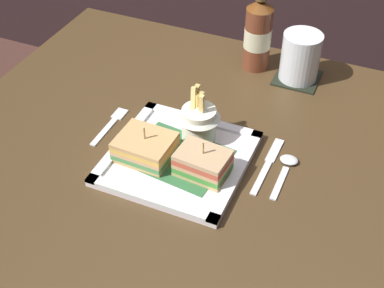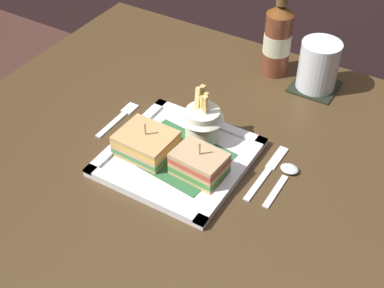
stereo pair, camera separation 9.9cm
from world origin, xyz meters
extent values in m
cube|color=#44311B|center=(0.00, 0.00, 0.72)|extent=(1.08, 0.89, 0.04)
cylinder|color=#3E321B|center=(-0.46, 0.37, 0.35)|extent=(0.08, 0.08, 0.71)
cube|color=white|center=(-0.04, -0.03, 0.75)|extent=(0.26, 0.26, 0.01)
cube|color=#2D6238|center=(-0.04, -0.03, 0.75)|extent=(0.19, 0.16, 0.00)
cube|color=white|center=(-0.04, -0.15, 0.75)|extent=(0.26, 0.02, 0.01)
cube|color=white|center=(-0.04, 0.09, 0.75)|extent=(0.26, 0.02, 0.01)
cube|color=white|center=(-0.16, -0.03, 0.75)|extent=(0.02, 0.26, 0.01)
cube|color=white|center=(0.07, -0.03, 0.75)|extent=(0.02, 0.26, 0.01)
cube|color=tan|center=(-0.10, -0.05, 0.76)|extent=(0.11, 0.09, 0.01)
cube|color=#49884A|center=(-0.10, -0.05, 0.76)|extent=(0.11, 0.09, 0.01)
cube|color=tan|center=(-0.10, -0.05, 0.77)|extent=(0.11, 0.09, 0.01)
cube|color=#E7B34C|center=(-0.10, -0.05, 0.78)|extent=(0.11, 0.09, 0.01)
cube|color=tan|center=(-0.10, -0.05, 0.79)|extent=(0.11, 0.09, 0.01)
cylinder|color=tan|center=(-0.10, -0.05, 0.79)|extent=(0.00, 0.00, 0.07)
cube|color=tan|center=(0.01, -0.05, 0.76)|extent=(0.10, 0.08, 0.01)
cube|color=#45963A|center=(0.01, -0.05, 0.77)|extent=(0.10, 0.08, 0.01)
cube|color=tan|center=(0.01, -0.05, 0.78)|extent=(0.10, 0.08, 0.01)
cube|color=#C34D36|center=(0.01, -0.05, 0.79)|extent=(0.10, 0.08, 0.01)
cube|color=tan|center=(0.01, -0.05, 0.80)|extent=(0.10, 0.08, 0.01)
cylinder|color=tan|center=(0.01, -0.05, 0.79)|extent=(0.00, 0.00, 0.07)
cylinder|color=white|center=(-0.03, 0.04, 0.79)|extent=(0.07, 0.07, 0.07)
cone|color=silver|center=(-0.03, 0.04, 0.82)|extent=(0.08, 0.08, 0.03)
cube|color=#F2CB73|center=(-0.04, 0.05, 0.82)|extent=(0.02, 0.03, 0.07)
cube|color=#F0CD61|center=(-0.04, 0.04, 0.82)|extent=(0.01, 0.02, 0.06)
cube|color=#DFC55E|center=(-0.04, 0.04, 0.82)|extent=(0.01, 0.02, 0.06)
cube|color=#DFBF65|center=(-0.05, 0.06, 0.83)|extent=(0.02, 0.02, 0.07)
cube|color=#E8D47D|center=(-0.04, 0.04, 0.83)|extent=(0.02, 0.03, 0.08)
cube|color=#F4C96E|center=(-0.03, 0.04, 0.82)|extent=(0.01, 0.01, 0.07)
cylinder|color=brown|center=(-0.01, 0.35, 0.82)|extent=(0.06, 0.06, 0.15)
cone|color=brown|center=(-0.01, 0.35, 0.90)|extent=(0.06, 0.06, 0.02)
cylinder|color=beige|center=(-0.01, 0.35, 0.82)|extent=(0.06, 0.06, 0.05)
cube|color=black|center=(0.09, 0.34, 0.74)|extent=(0.10, 0.10, 0.00)
cylinder|color=silver|center=(0.09, 0.34, 0.80)|extent=(0.09, 0.09, 0.11)
cylinder|color=silver|center=(0.09, 0.34, 0.77)|extent=(0.08, 0.08, 0.04)
cube|color=silver|center=(-0.22, -0.01, 0.74)|extent=(0.01, 0.09, 0.00)
cube|color=silver|center=(-0.22, 0.05, 0.74)|extent=(0.02, 0.04, 0.00)
cube|color=silver|center=(0.12, -0.01, 0.74)|extent=(0.01, 0.09, 0.00)
cube|color=silver|center=(0.12, 0.07, 0.74)|extent=(0.02, 0.07, 0.00)
cube|color=silver|center=(0.15, -0.01, 0.74)|extent=(0.01, 0.09, 0.00)
ellipsoid|color=silver|center=(0.15, 0.05, 0.75)|extent=(0.03, 0.03, 0.01)
camera|label=1|loc=(0.27, -0.69, 1.44)|focal=49.44mm
camera|label=2|loc=(0.36, -0.65, 1.44)|focal=49.44mm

